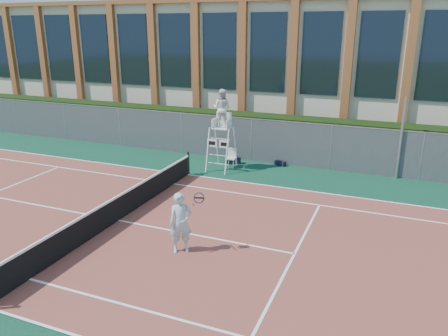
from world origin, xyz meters
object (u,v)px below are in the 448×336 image
at_px(tennis_player, 181,223).
at_px(umpire_chair, 222,110).
at_px(plastic_chair, 231,156).
at_px(steel_pole, 401,139).

bearing_deg(tennis_player, umpire_chair, 103.99).
bearing_deg(umpire_chair, plastic_chair, 47.49).
bearing_deg(tennis_player, steel_pole, 59.02).
bearing_deg(umpire_chair, steel_pole, 11.71).
xyz_separation_m(steel_pole, plastic_chair, (-7.60, -1.27, -1.30)).
relative_size(umpire_chair, plastic_chair, 4.14).
xyz_separation_m(plastic_chair, tennis_player, (1.69, -8.57, 0.41)).
height_order(steel_pole, tennis_player, steel_pole).
height_order(steel_pole, umpire_chair, umpire_chair).
relative_size(steel_pole, umpire_chair, 0.95).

